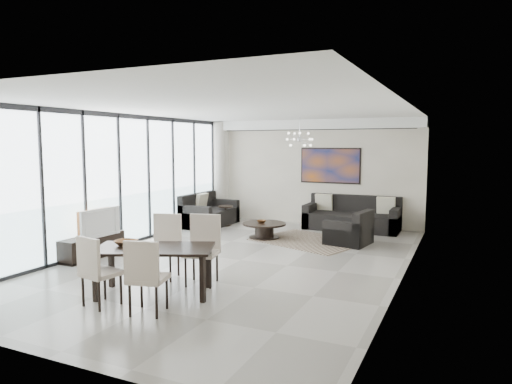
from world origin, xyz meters
The scene contains 20 objects.
room_shell centered at (0.46, 0.00, 1.45)m, with size 6.00×9.00×2.90m.
window_wall centered at (-2.86, 0.00, 1.47)m, with size 0.37×8.95×2.90m.
soffit centered at (0.00, 4.30, 2.77)m, with size 5.98×0.40×0.26m, color white.
painting centered at (0.50, 4.47, 1.65)m, with size 1.68×0.04×0.98m, color #A85317.
chandelier centered at (0.30, 2.50, 2.35)m, with size 0.66×0.66×0.71m.
rug centered at (0.65, 2.23, 0.01)m, with size 2.32×1.79×0.01m, color black.
coffee_table centered at (-0.43, 2.12, 0.21)m, with size 1.04×1.04×0.36m.
bowl_coffee centered at (-0.50, 2.10, 0.40)m, with size 0.22×0.22×0.07m, color brown.
sofa_main centered at (1.22, 4.08, 0.30)m, with size 2.42×0.99×0.88m.
loveseat centered at (-2.55, 3.05, 0.30)m, with size 0.98×1.75×0.87m.
armchair centered at (1.59, 2.31, 0.26)m, with size 1.00×1.04×0.77m.
side_table centered at (-2.07, 3.19, 0.37)m, with size 0.40×0.40×0.55m.
tv_console centered at (-2.76, -1.04, 0.22)m, with size 0.40×1.41×0.44m, color black.
television centered at (-2.60, -1.07, 0.72)m, with size 0.96×0.13×0.56m, color gray.
dining_table centered at (-0.26, -2.34, 0.63)m, with size 1.92×1.47×0.72m.
dining_chair_sw centered at (-0.65, -3.13, 0.57)m, with size 0.53×0.53×0.99m.
dining_chair_se centered at (0.16, -3.09, 0.58)m, with size 0.57×0.57×1.01m.
dining_chair_nw centered at (-0.66, -1.51, 0.61)m, with size 0.60×0.60×1.06m.
dining_chair_ne centered at (0.09, -1.52, 0.64)m, with size 0.61×0.61×1.10m.
bowl_dining centered at (-0.72, -2.41, 0.76)m, with size 0.32×0.32×0.08m, color brown.
Camera 1 is at (3.90, -7.72, 2.24)m, focal length 32.00 mm.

